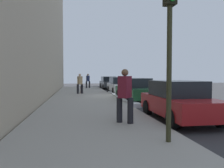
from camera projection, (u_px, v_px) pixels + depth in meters
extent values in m
plane|color=#333335|center=(128.00, 98.00, 16.61)|extent=(56.00, 56.00, 0.00)
cube|color=#A39E93|center=(84.00, 98.00, 16.09)|extent=(28.00, 4.60, 0.15)
cube|color=gold|center=(169.00, 97.00, 17.10)|extent=(28.00, 0.14, 0.01)
cube|color=white|center=(120.00, 97.00, 16.11)|extent=(8.97, 0.56, 0.22)
cylinder|color=black|center=(118.00, 87.00, 26.31)|extent=(0.64, 0.23, 0.64)
cylinder|color=black|center=(104.00, 87.00, 26.04)|extent=(0.64, 0.23, 0.64)
cylinder|color=black|center=(113.00, 86.00, 29.21)|extent=(0.64, 0.23, 0.64)
cylinder|color=black|center=(101.00, 86.00, 28.94)|extent=(0.64, 0.23, 0.64)
cube|color=#383A3D|center=(109.00, 84.00, 27.61)|extent=(4.77, 1.84, 0.64)
cube|color=black|center=(109.00, 79.00, 27.82)|extent=(2.49, 1.62, 0.60)
cylinder|color=black|center=(133.00, 91.00, 19.38)|extent=(0.64, 0.23, 0.64)
cylinder|color=black|center=(114.00, 91.00, 19.10)|extent=(0.64, 0.23, 0.64)
cylinder|color=black|center=(126.00, 89.00, 22.05)|extent=(0.64, 0.23, 0.64)
cylinder|color=black|center=(109.00, 89.00, 21.77)|extent=(0.64, 0.23, 0.64)
cube|color=white|center=(120.00, 87.00, 20.56)|extent=(4.39, 1.85, 0.64)
cube|color=black|center=(120.00, 80.00, 20.75)|extent=(2.29, 1.63, 0.60)
cylinder|color=black|center=(156.00, 98.00, 13.62)|extent=(0.65, 0.25, 0.64)
cylinder|color=black|center=(130.00, 99.00, 13.29)|extent=(0.65, 0.25, 0.64)
cylinder|color=black|center=(141.00, 94.00, 16.49)|extent=(0.65, 0.25, 0.64)
cylinder|color=black|center=(119.00, 94.00, 16.16)|extent=(0.65, 0.25, 0.64)
cube|color=#1E512D|center=(136.00, 92.00, 14.88)|extent=(4.79, 1.99, 0.64)
cube|color=black|center=(135.00, 83.00, 15.08)|extent=(2.52, 1.70, 0.60)
cylinder|color=black|center=(220.00, 118.00, 7.42)|extent=(0.64, 0.22, 0.64)
cylinder|color=black|center=(172.00, 119.00, 7.15)|extent=(0.64, 0.22, 0.64)
cylinder|color=black|center=(184.00, 107.00, 9.94)|extent=(0.64, 0.22, 0.64)
cylinder|color=black|center=(147.00, 108.00, 9.68)|extent=(0.64, 0.22, 0.64)
cube|color=maroon|center=(179.00, 105.00, 8.54)|extent=(4.14, 1.81, 0.64)
cube|color=black|center=(177.00, 88.00, 8.71)|extent=(2.15, 1.61, 0.60)
cylinder|color=black|center=(78.00, 89.00, 18.71)|extent=(0.18, 0.18, 0.79)
cylinder|color=black|center=(82.00, 89.00, 18.90)|extent=(0.18, 0.18, 0.79)
cube|color=tan|center=(80.00, 80.00, 18.77)|extent=(0.53, 0.43, 0.67)
sphere|color=#D8AD8C|center=(80.00, 75.00, 18.75)|extent=(0.22, 0.22, 0.22)
cylinder|color=black|center=(86.00, 85.00, 26.59)|extent=(0.19, 0.19, 0.79)
cylinder|color=black|center=(89.00, 85.00, 26.74)|extent=(0.19, 0.19, 0.79)
cube|color=#1E284C|center=(88.00, 79.00, 26.63)|extent=(0.51, 0.40, 0.67)
sphere|color=brown|center=(88.00, 75.00, 26.62)|extent=(0.22, 0.22, 0.22)
cylinder|color=black|center=(130.00, 111.00, 7.31)|extent=(0.20, 0.20, 0.84)
cylinder|color=black|center=(119.00, 110.00, 7.48)|extent=(0.20, 0.20, 0.84)
cube|color=maroon|center=(125.00, 87.00, 7.36)|extent=(0.57, 0.53, 0.71)
sphere|color=brown|center=(125.00, 73.00, 7.34)|extent=(0.23, 0.23, 0.23)
cylinder|color=#2D2D19|center=(169.00, 74.00, 5.26)|extent=(0.12, 0.12, 3.21)
cube|color=#471E19|center=(82.00, 90.00, 19.30)|extent=(0.34, 0.22, 0.61)
cylinder|color=#4C4C4C|center=(82.00, 84.00, 19.28)|extent=(0.03, 0.03, 0.36)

